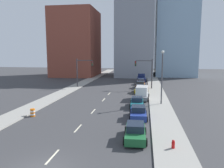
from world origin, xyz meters
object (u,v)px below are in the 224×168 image
at_px(traffic_signal_left, 81,69).
at_px(sedan_orange, 140,85).
at_px(traffic_signal_right, 147,70).
at_px(box_truck_gray, 142,93).
at_px(traffic_barrel, 33,113).
at_px(pickup_truck_navy, 141,78).
at_px(street_lamp, 162,74).
at_px(sedan_blue, 138,113).
at_px(sedan_green, 135,132).
at_px(sedan_yellow, 140,89).
at_px(sedan_teal, 137,102).
at_px(sedan_maroon, 141,82).
at_px(fire_hydrant, 173,145).

distance_m(traffic_signal_left, sedan_orange, 13.64).
distance_m(traffic_signal_right, box_truck_gray, 11.43).
xyz_separation_m(traffic_barrel, pickup_truck_navy, (12.51, 36.18, 0.35)).
height_order(street_lamp, box_truck_gray, street_lamp).
bearing_deg(street_lamp, box_truck_gray, 129.63).
bearing_deg(sedan_blue, sedan_green, -92.85).
distance_m(sedan_yellow, sedan_orange, 5.84).
xyz_separation_m(traffic_signal_right, sedan_teal, (-1.49, -16.49, -3.48)).
xyz_separation_m(traffic_barrel, sedan_maroon, (12.46, 29.69, 0.18)).
bearing_deg(street_lamp, pickup_truck_navy, 97.10).
height_order(traffic_signal_right, sedan_green, traffic_signal_right).
xyz_separation_m(sedan_orange, pickup_truck_navy, (0.01, 11.95, 0.14)).
bearing_deg(traffic_signal_right, street_lamp, -82.01).
height_order(traffic_signal_right, sedan_blue, traffic_signal_right).
relative_size(traffic_signal_left, sedan_green, 1.48).
xyz_separation_m(sedan_green, sedan_maroon, (-0.25, 35.00, -0.02)).
bearing_deg(traffic_signal_left, fire_hydrant, -61.44).
distance_m(street_lamp, sedan_orange, 16.45).
relative_size(fire_hydrant, sedan_green, 0.19).
relative_size(sedan_blue, sedan_yellow, 0.98).
distance_m(sedan_orange, pickup_truck_navy, 11.95).
distance_m(box_truck_gray, sedan_orange, 12.04).
bearing_deg(traffic_signal_right, pickup_truck_navy, 96.10).
distance_m(box_truck_gray, sedan_yellow, 6.21).
bearing_deg(pickup_truck_navy, street_lamp, -86.01).
bearing_deg(traffic_barrel, box_truck_gray, 43.19).
height_order(traffic_signal_left, fire_hydrant, traffic_signal_left).
bearing_deg(box_truck_gray, sedan_green, -87.71).
distance_m(fire_hydrant, sedan_blue, 8.76).
relative_size(sedan_green, sedan_yellow, 0.98).
height_order(sedan_green, sedan_blue, same).
xyz_separation_m(sedan_yellow, sedan_orange, (-0.10, 5.84, -0.00)).
bearing_deg(box_truck_gray, street_lamp, -47.14).
distance_m(street_lamp, sedan_blue, 9.05).
relative_size(traffic_signal_right, sedan_maroon, 1.45).
height_order(sedan_orange, sedan_maroon, sedan_orange).
xyz_separation_m(traffic_signal_left, sedan_maroon, (13.10, 6.53, -3.49)).
relative_size(traffic_signal_right, sedan_teal, 1.52).
bearing_deg(pickup_truck_navy, sedan_blue, -92.70).
distance_m(fire_hydrant, sedan_yellow, 25.62).
bearing_deg(box_truck_gray, traffic_signal_left, 144.45).
bearing_deg(pickup_truck_navy, sedan_teal, -93.30).
bearing_deg(sedan_blue, traffic_barrel, -177.11).
bearing_deg(sedan_teal, pickup_truck_navy, 88.19).
xyz_separation_m(traffic_barrel, sedan_blue, (12.76, 1.18, 0.20)).
bearing_deg(street_lamp, sedan_maroon, 99.40).
relative_size(street_lamp, fire_hydrant, 9.62).
distance_m(traffic_barrel, box_truck_gray, 17.84).
bearing_deg(sedan_green, traffic_signal_left, 113.22).
distance_m(street_lamp, sedan_yellow, 11.05).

